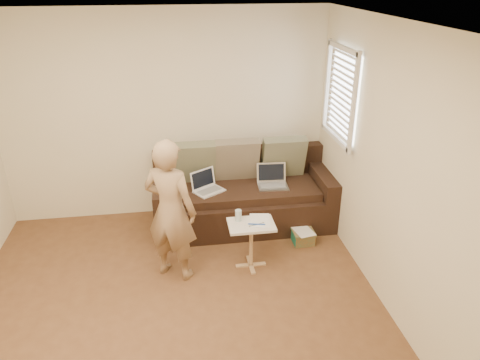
{
  "coord_description": "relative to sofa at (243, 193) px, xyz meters",
  "views": [
    {
      "loc": [
        0.09,
        -3.22,
        2.96
      ],
      "look_at": [
        0.8,
        1.4,
        0.78
      ],
      "focal_mm": 33.9,
      "sensor_mm": 36.0,
      "label": 1
    }
  ],
  "objects": [
    {
      "name": "person",
      "position": [
        -0.89,
        -0.96,
        0.34
      ],
      "size": [
        0.67,
        0.6,
        1.53
      ],
      "primitive_type": "imported",
      "rotation": [
        0.0,
        0.0,
        2.63
      ],
      "color": "#947950",
      "rests_on": "ground"
    },
    {
      "name": "laptop_white",
      "position": [
        -0.43,
        -0.1,
        0.1
      ],
      "size": [
        0.42,
        0.4,
        0.25
      ],
      "primitive_type": null,
      "rotation": [
        0.0,
        0.0,
        0.57
      ],
      "color": "white",
      "rests_on": "sofa"
    },
    {
      "name": "pillow_left",
      "position": [
        -0.6,
        0.2,
        0.37
      ],
      "size": [
        0.55,
        0.29,
        0.57
      ],
      "primitive_type": null,
      "rotation": [
        0.28,
        0.0,
        0.0
      ],
      "color": "#60664B",
      "rests_on": "sofa"
    },
    {
      "name": "window_blinds",
      "position": [
        1.05,
        -0.27,
        1.28
      ],
      "size": [
        0.12,
        0.88,
        1.08
      ],
      "primitive_type": null,
      "color": "white",
      "rests_on": "wall_right"
    },
    {
      "name": "pillow_mid",
      "position": [
        -0.05,
        0.21,
        0.37
      ],
      "size": [
        0.55,
        0.27,
        0.57
      ],
      "primitive_type": null,
      "rotation": [
        0.24,
        0.0,
        0.0
      ],
      "color": "#665D49",
      "rests_on": "sofa"
    },
    {
      "name": "wall_right",
      "position": [
        1.1,
        -1.77,
        0.87
      ],
      "size": [
        0.0,
        4.5,
        4.5
      ],
      "primitive_type": "plane",
      "rotation": [
        1.57,
        0.0,
        -1.57
      ],
      "color": "beige",
      "rests_on": "ground"
    },
    {
      "name": "ceiling",
      "position": [
        -0.9,
        -1.77,
        2.18
      ],
      "size": [
        4.5,
        4.5,
        0.0
      ],
      "primitive_type": "plane",
      "rotation": [
        3.14,
        0.0,
        0.0
      ],
      "color": "white",
      "rests_on": "wall_back"
    },
    {
      "name": "drinking_glass",
      "position": [
        -0.19,
        -0.86,
        0.17
      ],
      "size": [
        0.07,
        0.07,
        0.12
      ],
      "primitive_type": null,
      "color": "silver",
      "rests_on": "side_table"
    },
    {
      "name": "sofa",
      "position": [
        0.0,
        0.0,
        0.0
      ],
      "size": [
        2.2,
        0.95,
        0.85
      ],
      "primitive_type": null,
      "color": "black",
      "rests_on": "ground"
    },
    {
      "name": "side_table",
      "position": [
        -0.07,
        -0.94,
        -0.16
      ],
      "size": [
        0.49,
        0.34,
        0.54
      ],
      "primitive_type": null,
      "color": "silver",
      "rests_on": "ground"
    },
    {
      "name": "striped_box",
      "position": [
        0.63,
        -0.58,
        -0.34
      ],
      "size": [
        0.26,
        0.26,
        0.16
      ],
      "primitive_type": null,
      "color": "#BF531C",
      "rests_on": "ground"
    },
    {
      "name": "laptop_silver",
      "position": [
        0.36,
        -0.08,
        0.1
      ],
      "size": [
        0.38,
        0.29,
        0.24
      ],
      "primitive_type": null,
      "rotation": [
        0.0,
        0.0,
        -0.06
      ],
      "color": "#B7BABC",
      "rests_on": "sofa"
    },
    {
      "name": "floor",
      "position": [
        -0.9,
        -1.77,
        -0.42
      ],
      "size": [
        4.5,
        4.5,
        0.0
      ],
      "primitive_type": "plane",
      "color": "brown",
      "rests_on": "ground"
    },
    {
      "name": "wall_back",
      "position": [
        -0.9,
        0.48,
        0.87
      ],
      "size": [
        4.0,
        0.0,
        4.0
      ],
      "primitive_type": "plane",
      "rotation": [
        1.57,
        0.0,
        0.0
      ],
      "color": "beige",
      "rests_on": "ground"
    },
    {
      "name": "pillow_right",
      "position": [
        0.55,
        0.2,
        0.37
      ],
      "size": [
        0.55,
        0.28,
        0.57
      ],
      "primitive_type": null,
      "rotation": [
        0.26,
        0.0,
        0.0
      ],
      "color": "#60664B",
      "rests_on": "sofa"
    },
    {
      "name": "paper_on_table",
      "position": [
        0.03,
        -0.9,
        0.11
      ],
      "size": [
        0.25,
        0.33,
        0.0
      ],
      "primitive_type": null,
      "rotation": [
        0.0,
        0.0,
        -0.14
      ],
      "color": "white",
      "rests_on": "side_table"
    },
    {
      "name": "scissors",
      "position": [
        -0.02,
        -0.98,
        0.12
      ],
      "size": [
        0.18,
        0.1,
        0.02
      ],
      "primitive_type": null,
      "rotation": [
        0.0,
        0.0,
        -0.01
      ],
      "color": "silver",
      "rests_on": "side_table"
    }
  ]
}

